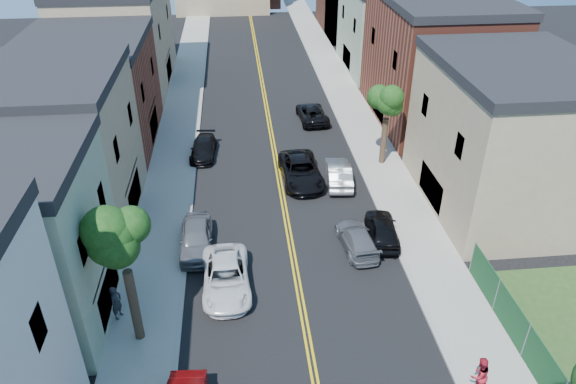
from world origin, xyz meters
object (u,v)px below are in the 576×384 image
object	(u,v)px
black_car_right	(382,229)
black_suv_lane	(301,171)
grey_car_right	(357,239)
grey_car_left	(196,238)
pedestrian_right	(479,375)
black_car_left	(203,148)
dark_car_right_far	(312,113)
silver_car_right	(339,173)
white_pickup	(226,277)
pedestrian_left	(116,303)

from	to	relation	value
black_car_right	black_suv_lane	xyz separation A→B (m)	(-3.99, 7.43, 0.07)
grey_car_right	grey_car_left	bearing A→B (deg)	-9.77
grey_car_right	pedestrian_right	size ratio (longest dim) A/B	2.37
black_car_right	black_car_left	bearing A→B (deg)	-41.47
grey_car_right	black_suv_lane	distance (m)	8.47
grey_car_right	pedestrian_right	bearing A→B (deg)	100.65
black_suv_lane	pedestrian_right	world-z (taller)	pedestrian_right
grey_car_right	black_car_right	distance (m)	1.85
grey_car_right	dark_car_right_far	distance (m)	18.59
grey_car_left	black_suv_lane	bearing A→B (deg)	45.42
black_car_left	silver_car_right	world-z (taller)	silver_car_right
white_pickup	dark_car_right_far	xyz separation A→B (m)	(7.60, 21.34, -0.05)
black_car_right	grey_car_left	bearing A→B (deg)	5.59
pedestrian_right	dark_car_right_far	bearing A→B (deg)	-99.19
white_pickup	pedestrian_right	world-z (taller)	pedestrian_right
white_pickup	pedestrian_right	size ratio (longest dim) A/B	2.88
silver_car_right	black_suv_lane	distance (m)	2.66
black_car_left	grey_car_right	distance (m)	15.76
dark_car_right_far	pedestrian_right	distance (m)	29.21
pedestrian_left	black_suv_lane	bearing A→B (deg)	-15.75
grey_car_right	white_pickup	bearing A→B (deg)	15.06
white_pickup	grey_car_right	world-z (taller)	white_pickup
black_car_left	dark_car_right_far	size ratio (longest dim) A/B	0.88
pedestrian_left	dark_car_right_far	bearing A→B (deg)	-4.95
pedestrian_left	black_car_left	bearing A→B (deg)	12.43
white_pickup	silver_car_right	size ratio (longest dim) A/B	1.15
white_pickup	silver_car_right	distance (m)	13.03
grey_car_right	silver_car_right	xyz separation A→B (m)	(0.32, 7.60, 0.13)
black_car_right	white_pickup	bearing A→B (deg)	26.49
black_car_right	pedestrian_left	bearing A→B (deg)	25.72
grey_car_left	black_car_right	world-z (taller)	grey_car_left
black_suv_lane	grey_car_right	bearing A→B (deg)	-77.22
pedestrian_right	silver_car_right	bearing A→B (deg)	-96.76
grey_car_right	black_suv_lane	world-z (taller)	black_suv_lane
grey_car_left	pedestrian_right	world-z (taller)	pedestrian_right
black_car_left	dark_car_right_far	world-z (taller)	dark_car_right_far
black_car_left	grey_car_right	size ratio (longest dim) A/B	1.00
white_pickup	pedestrian_left	distance (m)	5.59
white_pickup	black_suv_lane	xyz separation A→B (m)	(5.31, 10.90, 0.06)
black_suv_lane	pedestrian_right	size ratio (longest dim) A/B	3.12
grey_car_left	pedestrian_right	xyz separation A→B (m)	(12.20, -11.29, 0.28)
black_suv_lane	white_pickup	bearing A→B (deg)	-118.88
grey_car_right	dark_car_right_far	xyz separation A→B (m)	(0.00, 18.59, 0.05)
silver_car_right	black_suv_lane	xyz separation A→B (m)	(-2.61, 0.55, 0.04)
grey_car_left	silver_car_right	world-z (taller)	grey_car_left
white_pickup	black_suv_lane	bearing A→B (deg)	62.40
dark_car_right_far	grey_car_left	bearing A→B (deg)	58.74
silver_car_right	dark_car_right_far	bearing A→B (deg)	-83.34
white_pickup	dark_car_right_far	distance (m)	22.65
dark_car_right_far	pedestrian_right	xyz separation A→B (m)	(2.90, -29.07, 0.39)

